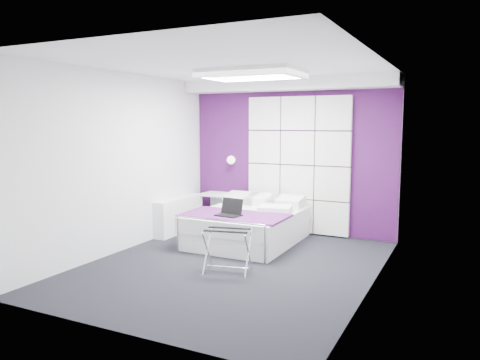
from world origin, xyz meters
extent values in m
plane|color=black|center=(0.00, 0.00, 0.00)|extent=(4.40, 4.40, 0.00)
plane|color=white|center=(0.00, 0.00, 2.60)|extent=(4.40, 4.40, 0.00)
plane|color=white|center=(0.00, 2.20, 1.30)|extent=(3.60, 0.00, 3.60)
plane|color=white|center=(-1.80, 0.00, 1.30)|extent=(0.00, 4.40, 4.40)
plane|color=white|center=(1.80, 0.00, 1.30)|extent=(0.00, 4.40, 4.40)
cube|color=#3E0F43|center=(0.00, 2.19, 1.30)|extent=(3.58, 0.02, 2.58)
cube|color=white|center=(0.00, 1.95, 2.50)|extent=(3.58, 0.50, 0.20)
sphere|color=white|center=(-1.05, 2.06, 1.22)|extent=(0.15, 0.15, 0.15)
cube|color=white|center=(-1.69, 1.30, 0.30)|extent=(0.22, 1.20, 0.60)
cube|color=white|center=(-0.33, 1.20, 0.14)|extent=(1.45, 1.81, 0.27)
cube|color=white|center=(-0.33, 1.20, 0.38)|extent=(1.49, 1.85, 0.23)
cube|color=#561755|center=(-0.33, 0.75, 0.51)|extent=(1.55, 0.81, 0.03)
cube|color=white|center=(-1.33, 2.02, 0.59)|extent=(0.48, 0.37, 0.05)
cube|color=black|center=(0.06, -0.24, 0.54)|extent=(0.56, 0.41, 0.01)
cube|color=black|center=(-0.37, 0.62, 0.53)|extent=(0.36, 0.25, 0.02)
cube|color=black|center=(-0.37, 0.74, 0.66)|extent=(0.36, 0.01, 0.24)
camera|label=1|loc=(2.74, -5.32, 1.88)|focal=35.00mm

